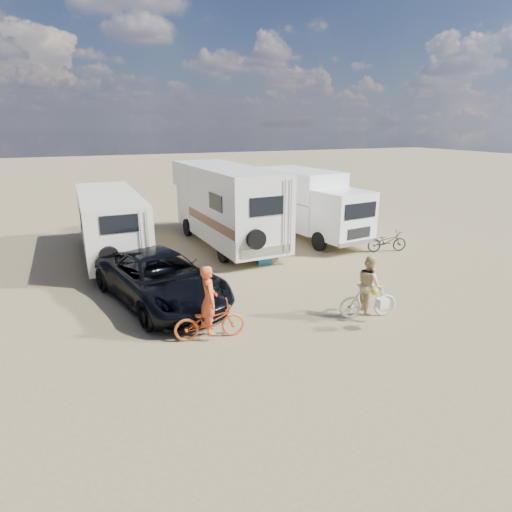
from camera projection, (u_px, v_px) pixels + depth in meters
name	position (u px, v px, depth m)	size (l,w,h in m)	color
ground	(300.00, 301.00, 13.26)	(140.00, 140.00, 0.00)	#948158
rv_main	(226.00, 207.00, 18.94)	(2.48, 7.78, 3.50)	white
rv_left	(111.00, 226.00, 17.27)	(2.22, 7.01, 2.63)	beige
box_truck	(311.00, 205.00, 20.20)	(2.24, 6.58, 3.16)	white
dark_suv	(161.00, 278.00, 12.99)	(2.54, 5.50, 1.53)	black
bike_man	(210.00, 321.00, 10.83)	(0.63, 1.81, 0.95)	#D85C23
bike_woman	(368.00, 300.00, 12.02)	(0.48, 1.69, 1.01)	beige
rider_man	(209.00, 306.00, 10.71)	(0.65, 0.42, 1.77)	#E55627
rider_woman	(369.00, 290.00, 11.92)	(0.79, 0.62, 1.63)	#D8BC81
bike_parked	(387.00, 241.00, 18.27)	(0.61, 1.74, 0.91)	black
cooler	(264.00, 259.00, 16.73)	(0.51, 0.37, 0.41)	teal
crate	(270.00, 257.00, 16.92)	(0.51, 0.51, 0.41)	#93774B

